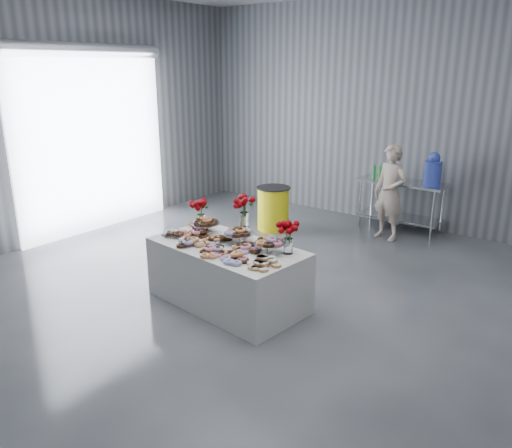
% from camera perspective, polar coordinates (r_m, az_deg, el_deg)
% --- Properties ---
extents(ground, '(9.00, 9.00, 0.00)m').
position_cam_1_polar(ground, '(6.14, -2.71, -9.50)').
color(ground, '#393B40').
rests_on(ground, ground).
extents(room_walls, '(8.04, 9.04, 4.02)m').
position_cam_1_polar(room_walls, '(5.71, -4.84, 15.96)').
color(room_walls, slate).
rests_on(room_walls, ground).
extents(display_table, '(2.00, 1.20, 0.75)m').
position_cam_1_polar(display_table, '(6.11, -3.29, -5.79)').
color(display_table, silver).
rests_on(display_table, ground).
extents(prep_table, '(1.50, 0.60, 0.90)m').
position_cam_1_polar(prep_table, '(9.10, 16.25, 3.02)').
color(prep_table, silver).
rests_on(prep_table, ground).
extents(donut_mounds, '(1.88, 0.99, 0.09)m').
position_cam_1_polar(donut_mounds, '(5.92, -3.67, -2.20)').
color(donut_mounds, '#D7824E').
rests_on(donut_mounds, display_table).
extents(cake_stand_left, '(0.36, 0.36, 0.17)m').
position_cam_1_polar(cake_stand_left, '(6.41, -5.79, 0.19)').
color(cake_stand_left, silver).
rests_on(cake_stand_left, display_table).
extents(cake_stand_mid, '(0.36, 0.36, 0.17)m').
position_cam_1_polar(cake_stand_mid, '(5.99, -2.00, -0.98)').
color(cake_stand_mid, silver).
rests_on(cake_stand_mid, display_table).
extents(cake_stand_right, '(0.36, 0.36, 0.17)m').
position_cam_1_polar(cake_stand_right, '(5.66, 1.57, -2.08)').
color(cake_stand_right, silver).
rests_on(cake_stand_right, display_table).
extents(danish_pile, '(0.48, 0.48, 0.11)m').
position_cam_1_polar(danish_pile, '(5.36, 1.03, -4.21)').
color(danish_pile, white).
rests_on(danish_pile, display_table).
extents(bouquet_left, '(0.26, 0.26, 0.42)m').
position_cam_1_polar(bouquet_left, '(6.57, -6.33, 2.04)').
color(bouquet_left, white).
rests_on(bouquet_left, display_table).
extents(bouquet_right, '(0.26, 0.26, 0.42)m').
position_cam_1_polar(bouquet_right, '(5.63, 3.74, -0.55)').
color(bouquet_right, white).
rests_on(bouquet_right, display_table).
extents(bouquet_center, '(0.26, 0.26, 0.57)m').
position_cam_1_polar(bouquet_center, '(6.12, -1.36, 1.78)').
color(bouquet_center, silver).
rests_on(bouquet_center, display_table).
extents(water_jug, '(0.28, 0.28, 0.55)m').
position_cam_1_polar(water_jug, '(8.83, 19.56, 5.81)').
color(water_jug, '#435CE4').
rests_on(water_jug, prep_table).
extents(drink_bottles, '(0.54, 0.08, 0.27)m').
position_cam_1_polar(drink_bottles, '(9.04, 14.35, 5.78)').
color(drink_bottles, '#268C33').
rests_on(drink_bottles, prep_table).
extents(person, '(0.66, 0.51, 1.60)m').
position_cam_1_polar(person, '(8.57, 15.05, 3.48)').
color(person, '#CC8C93').
rests_on(person, ground).
extents(trash_barrel, '(0.60, 0.60, 0.77)m').
position_cam_1_polar(trash_barrel, '(8.88, 1.98, 1.82)').
color(trash_barrel, '#FFF015').
rests_on(trash_barrel, ground).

